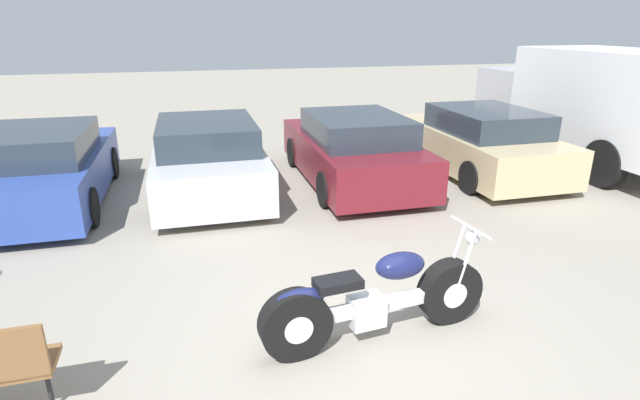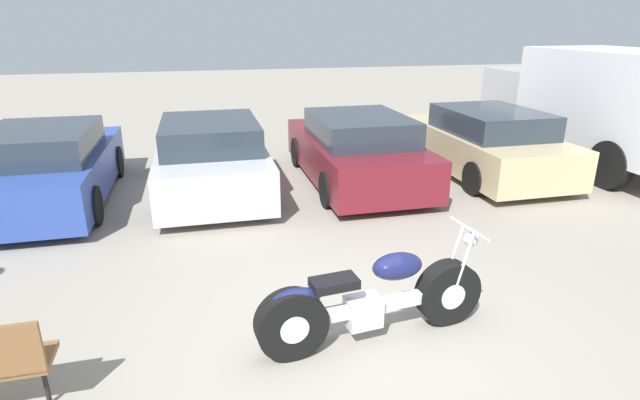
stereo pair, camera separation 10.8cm
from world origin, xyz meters
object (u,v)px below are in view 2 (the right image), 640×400
at_px(parked_car_blue, 48,167).
at_px(parked_car_champagne, 483,143).
at_px(parked_car_maroon, 356,150).
at_px(delivery_truck, 610,103).
at_px(motorcycle, 371,301).
at_px(parked_car_silver, 211,157).

height_order(parked_car_blue, parked_car_champagne, same).
xyz_separation_m(parked_car_maroon, parked_car_champagne, (2.75, -0.02, 0.00)).
bearing_deg(delivery_truck, parked_car_champagne, 175.35).
height_order(motorcycle, parked_car_champagne, parked_car_champagne).
distance_m(parked_car_silver, parked_car_champagne, 5.49).
distance_m(parked_car_maroon, delivery_truck, 5.52).
relative_size(parked_car_champagne, delivery_truck, 0.68).
bearing_deg(motorcycle, parked_car_maroon, 74.15).
bearing_deg(delivery_truck, parked_car_silver, 177.37).
distance_m(parked_car_silver, parked_car_maroon, 2.75).
xyz_separation_m(parked_car_silver, delivery_truck, (8.21, -0.38, 0.75)).
bearing_deg(parked_car_champagne, parked_car_maroon, 179.64).
xyz_separation_m(motorcycle, parked_car_blue, (-4.07, 5.08, 0.21)).
height_order(parked_car_silver, parked_car_maroon, same).
distance_m(parked_car_blue, parked_car_champagne, 8.24).
relative_size(parked_car_blue, parked_car_champagne, 1.00).
bearing_deg(parked_car_blue, parked_car_champagne, -0.69).
relative_size(motorcycle, delivery_truck, 0.38).
bearing_deg(delivery_truck, motorcycle, -145.37).
bearing_deg(parked_car_champagne, motorcycle, -129.91).
bearing_deg(parked_car_maroon, delivery_truck, -2.50).
relative_size(motorcycle, parked_car_champagne, 0.56).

